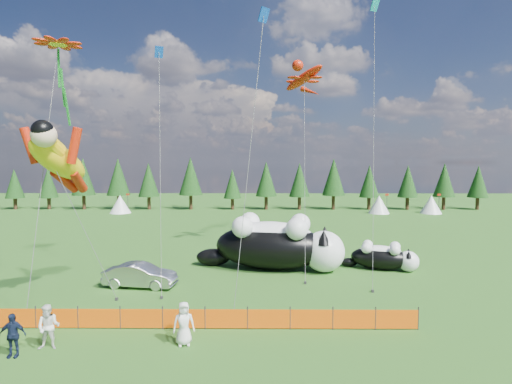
% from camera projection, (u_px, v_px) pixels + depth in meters
% --- Properties ---
extents(ground, '(160.00, 160.00, 0.00)m').
position_uv_depth(ground, '(194.00, 306.00, 21.78)').
color(ground, '#113A0A').
rests_on(ground, ground).
extents(safety_fence, '(22.06, 0.06, 1.10)m').
position_uv_depth(safety_fence, '(184.00, 319.00, 18.75)').
color(safety_fence, '#262626').
rests_on(safety_fence, ground).
extents(tree_line, '(90.00, 4.00, 8.00)m').
position_uv_depth(tree_line, '(238.00, 186.00, 66.36)').
color(tree_line, black).
rests_on(tree_line, ground).
extents(festival_tents, '(50.00, 3.20, 2.80)m').
position_uv_depth(festival_tents, '(308.00, 204.00, 61.47)').
color(festival_tents, white).
rests_on(festival_tents, ground).
extents(cat_large, '(11.01, 5.45, 4.00)m').
position_uv_depth(cat_large, '(277.00, 244.00, 29.22)').
color(cat_large, black).
rests_on(cat_large, ground).
extents(cat_small, '(5.41, 3.21, 2.01)m').
position_uv_depth(cat_small, '(383.00, 257.00, 29.18)').
color(cat_small, black).
rests_on(cat_small, ground).
extents(car, '(4.69, 2.14, 1.49)m').
position_uv_depth(car, '(140.00, 275.00, 25.11)').
color(car, '#B2B3B7').
rests_on(car, ground).
extents(spectator_b, '(0.97, 0.63, 1.90)m').
position_uv_depth(spectator_b, '(48.00, 327.00, 16.70)').
color(spectator_b, white).
rests_on(spectator_b, ground).
extents(spectator_c, '(1.10, 0.64, 1.79)m').
position_uv_depth(spectator_c, '(12.00, 335.00, 16.05)').
color(spectator_c, '#131C34').
rests_on(spectator_c, ground).
extents(spectator_e, '(1.03, 0.79, 1.87)m').
position_uv_depth(spectator_e, '(184.00, 323.00, 17.10)').
color(spectator_e, white).
rests_on(spectator_e, ground).
extents(superhero_kite, '(5.31, 5.63, 10.34)m').
position_uv_depth(superhero_kite, '(59.00, 160.00, 21.17)').
color(superhero_kite, yellow).
rests_on(superhero_kite, ground).
extents(gecko_kite, '(6.44, 13.78, 18.28)m').
position_uv_depth(gecko_kite, '(304.00, 78.00, 34.93)').
color(gecko_kite, red).
rests_on(gecko_kite, ground).
extents(flower_kite, '(3.17, 7.12, 15.64)m').
position_uv_depth(flower_kite, '(58.00, 47.00, 23.36)').
color(flower_kite, red).
rests_on(flower_kite, ground).
extents(diamond_kite_a, '(1.29, 3.65, 15.54)m').
position_uv_depth(diamond_kite_a, '(159.00, 64.00, 25.02)').
color(diamond_kite_a, '#0C44B5').
rests_on(diamond_kite_a, ground).
extents(diamond_kite_b, '(2.47, 7.77, 20.98)m').
position_uv_depth(diamond_kite_b, '(375.00, 17.00, 29.69)').
color(diamond_kite_b, '#0D979C').
rests_on(diamond_kite_b, ground).
extents(diamond_kite_c, '(2.05, 2.86, 16.24)m').
position_uv_depth(diamond_kite_c, '(262.00, 30.00, 20.68)').
color(diamond_kite_c, '#0C44B5').
rests_on(diamond_kite_c, ground).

